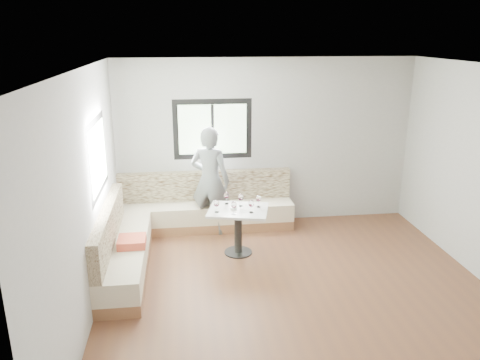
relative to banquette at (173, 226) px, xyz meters
name	(u,v)px	position (x,y,z in m)	size (l,w,h in m)	color
room	(295,187)	(1.51, -1.55, 1.08)	(5.01, 5.01, 2.81)	brown
banquette	(173,226)	(0.00, 0.00, 0.00)	(2.90, 2.80, 0.95)	#966441
table	(238,220)	(0.96, -0.38, 0.19)	(0.99, 0.85, 0.70)	black
person	(210,181)	(0.61, 0.46, 0.56)	(0.65, 0.43, 1.78)	slate
olive_ramekin	(233,208)	(0.89, -0.38, 0.39)	(0.10, 0.10, 0.04)	white
wine_glass_a	(217,204)	(0.64, -0.46, 0.50)	(0.08, 0.08, 0.19)	white
wine_glass_b	(234,205)	(0.88, -0.56, 0.50)	(0.08, 0.08, 0.19)	white
wine_glass_c	(251,204)	(1.13, -0.54, 0.50)	(0.08, 0.08, 0.19)	white
wine_glass_d	(241,198)	(1.01, -0.26, 0.50)	(0.08, 0.08, 0.19)	white
wine_glass_e	(258,199)	(1.27, -0.33, 0.50)	(0.08, 0.08, 0.19)	white
wine_glass_f	(227,196)	(0.82, -0.13, 0.50)	(0.08, 0.08, 0.19)	white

